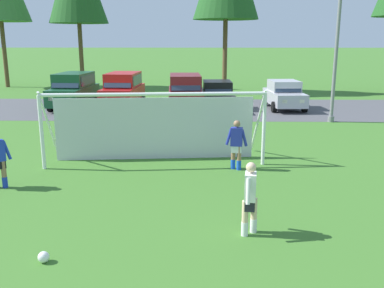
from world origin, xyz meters
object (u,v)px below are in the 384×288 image
parked_car_slot_left (123,90)px  street_lamp (340,44)px  soccer_ball (44,257)px  player_midfield_center (236,145)px  parked_car_slot_center (217,95)px  player_defender_far (250,199)px  parked_car_slot_far_left (74,90)px  soccer_goal (155,124)px  parked_car_slot_center_left (185,93)px  parked_car_slot_center_right (284,95)px

parked_car_slot_left → street_lamp: 12.86m
soccer_ball → player_midfield_center: bearing=55.9°
soccer_ball → player_midfield_center: (4.16, 6.15, 0.71)m
parked_car_slot_center → player_defender_far: bearing=-89.7°
parked_car_slot_far_left → soccer_ball: bearing=-75.6°
soccer_goal → parked_car_slot_center: bearing=77.2°
parked_car_slot_center_left → parked_car_slot_center_right: 6.12m
soccer_goal → player_defender_far: 6.45m
parked_car_slot_center → parked_car_slot_center_right: size_ratio=0.99×
parked_car_slot_left → parked_car_slot_center_right: bearing=-1.1°
parked_car_slot_center_right → soccer_goal: bearing=-119.8°
soccer_ball → player_defender_far: size_ratio=0.13×
soccer_goal → player_defender_far: size_ratio=4.61×
soccer_goal → parked_car_slot_center_right: 13.45m
player_midfield_center → parked_car_slot_center: parked_car_slot_center is taller
parked_car_slot_far_left → player_defender_far: bearing=-63.0°
parked_car_slot_far_left → parked_car_slot_left: same height
soccer_goal → parked_car_slot_left: bearing=105.3°
parked_car_slot_far_left → parked_car_slot_left: 3.03m
soccer_ball → soccer_goal: 7.41m
player_midfield_center → parked_car_slot_center_right: size_ratio=0.38×
parked_car_slot_left → parked_car_slot_center_left: (3.90, -1.35, 0.00)m
player_midfield_center → parked_car_slot_far_left: bearing=125.3°
parked_car_slot_far_left → parked_car_slot_center: bearing=-2.4°
player_defender_far → street_lamp: (5.83, 13.26, 3.09)m
parked_car_slot_center_left → parked_car_slot_center: 2.08m
player_defender_far → parked_car_slot_left: 18.66m
soccer_goal → parked_car_slot_center_left: 10.52m
street_lamp → parked_car_slot_center: bearing=146.6°
soccer_ball → player_defender_far: 4.35m
parked_car_slot_center_left → player_midfield_center: bearing=-79.7°
soccer_goal → parked_car_slot_center_right: size_ratio=1.76×
soccer_goal → player_midfield_center: bearing=-20.5°
player_midfield_center → parked_car_slot_center: (-0.18, 12.34, 0.05)m
parked_car_slot_center_right → street_lamp: (1.83, -4.26, 3.04)m
parked_car_slot_center_right → street_lamp: 5.54m
soccer_ball → player_midfield_center: player_midfield_center is taller
parked_car_slot_center_left → street_lamp: bearing=-21.5°
player_defender_far → parked_car_slot_far_left: 19.68m
parked_car_slot_left → player_defender_far: bearing=-71.5°
player_defender_far → parked_car_slot_center_right: parked_car_slot_center_right is taller
soccer_goal → parked_car_slot_center: 11.61m
soccer_goal → player_midfield_center: size_ratio=4.61×
soccer_goal → parked_car_slot_center_left: soccer_goal is taller
parked_car_slot_left → street_lamp: bearing=-20.7°
player_defender_far → parked_car_slot_center: parked_car_slot_center is taller
player_defender_far → street_lamp: 14.81m
soccer_ball → parked_car_slot_center: (3.98, 18.49, 0.77)m
street_lamp → soccer_ball: bearing=-124.2°
soccer_ball → parked_car_slot_center_right: (8.08, 18.85, 0.77)m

